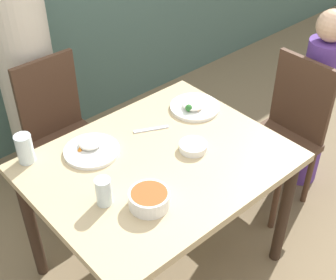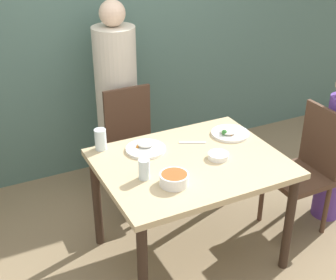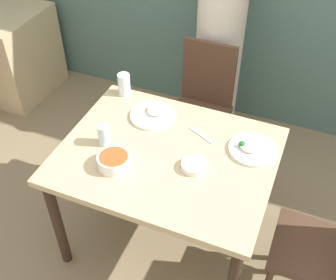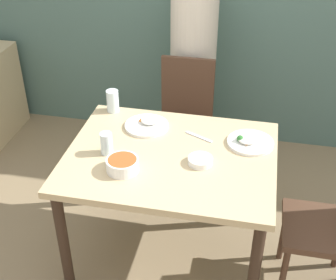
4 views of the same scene
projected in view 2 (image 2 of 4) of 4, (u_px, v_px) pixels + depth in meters
The scene contains 14 objects.
ground_plane at pixel (188, 253), 3.29m from camera, with size 10.00×10.00×0.00m, color #847051.
wall_back at pixel (105, 17), 3.84m from camera, with size 10.00×0.06×2.70m.
dining_table at pixel (190, 174), 2.99m from camera, with size 1.15×0.91×0.76m.
chair_adult_spot at pixel (134, 145), 3.67m from camera, with size 0.40×0.40×0.94m.
chair_child_spot at pixel (306, 167), 3.37m from camera, with size 0.40×0.40×0.94m.
person_adult at pixel (117, 104), 3.83m from camera, with size 0.34×0.34×1.56m.
person_child at pixel (336, 151), 3.45m from camera, with size 0.22×0.22×1.18m.
bowl_curry at pixel (174, 179), 2.69m from camera, with size 0.17×0.17×0.07m.
plate_rice_adult at pixel (230, 133), 3.25m from camera, with size 0.26×0.26×0.06m.
plate_rice_child at pixel (146, 148), 3.06m from camera, with size 0.26×0.26×0.05m.
bowl_rice_small at pixel (218, 156), 2.96m from camera, with size 0.13×0.13×0.04m.
glass_water_tall at pixel (101, 139), 3.05m from camera, with size 0.08×0.08×0.14m.
glass_water_short at pixel (144, 169), 2.73m from camera, with size 0.07×0.07×0.13m.
fork_steel at pixel (192, 142), 3.15m from camera, with size 0.17×0.10×0.01m.
Camera 2 is at (-1.26, -2.21, 2.24)m, focal length 50.00 mm.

